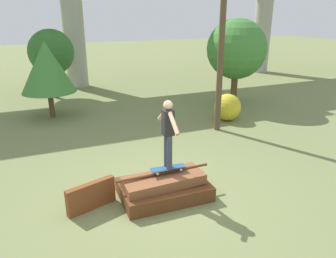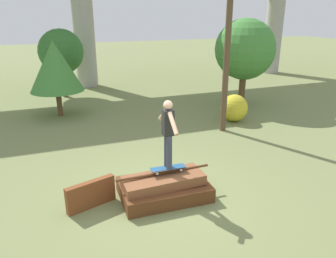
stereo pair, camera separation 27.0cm
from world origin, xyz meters
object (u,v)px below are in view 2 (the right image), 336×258
object	(u,v)px
bush_yellow_flowering	(234,108)
utility_pole	(229,27)
skater	(168,130)
tree_behind_right	(245,50)
skateboard	(168,168)
tree_mid_back	(61,52)
tree_behind_left	(55,66)

from	to	relation	value
bush_yellow_flowering	utility_pole	bearing A→B (deg)	-139.45
skater	tree_behind_right	size ratio (longest dim) A/B	0.41
skateboard	tree_mid_back	xyz separation A→B (m)	(-1.45, 10.25, 1.45)
skater	tree_mid_back	bearing A→B (deg)	98.08
skater	tree_behind_left	bearing A→B (deg)	104.84
tree_behind_right	bush_yellow_flowering	world-z (taller)	tree_behind_right
tree_behind_right	tree_behind_left	bearing A→B (deg)	171.64
skater	tree_mid_back	size ratio (longest dim) A/B	0.47
tree_mid_back	bush_yellow_flowering	xyz separation A→B (m)	(5.63, -6.14, -1.62)
skateboard	utility_pole	distance (m)	5.42
utility_pole	tree_behind_left	xyz separation A→B (m)	(-5.15, 3.74, -1.48)
tree_behind_left	utility_pole	bearing A→B (deg)	-36.01
skater	tree_behind_right	bearing A→B (deg)	46.42
skateboard	skater	bearing A→B (deg)	-26.57
skater	tree_mid_back	world-z (taller)	tree_mid_back
tree_mid_back	tree_behind_left	bearing A→B (deg)	-97.63
tree_behind_right	bush_yellow_flowering	xyz separation A→B (m)	(-1.51, -1.86, -1.88)
bush_yellow_flowering	tree_behind_left	bearing A→B (deg)	153.80
skateboard	tree_behind_left	size ratio (longest dim) A/B	0.27
tree_mid_back	skateboard	bearing A→B (deg)	-81.92
skater	utility_pole	distance (m)	5.04
utility_pole	tree_mid_back	size ratio (longest dim) A/B	2.08
skateboard	tree_behind_left	world-z (taller)	tree_behind_left
tree_behind_left	skateboard	bearing A→B (deg)	-75.16
skater	bush_yellow_flowering	xyz separation A→B (m)	(4.17, 4.11, -1.04)
tree_behind_right	tree_mid_back	world-z (taller)	tree_behind_right
tree_mid_back	tree_behind_right	bearing A→B (deg)	-30.89
utility_pole	tree_behind_left	bearing A→B (deg)	143.99
utility_pole	tree_behind_left	world-z (taller)	utility_pole
skateboard	skater	world-z (taller)	skater
skateboard	bush_yellow_flowering	distance (m)	5.86
skater	tree_behind_right	distance (m)	8.29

